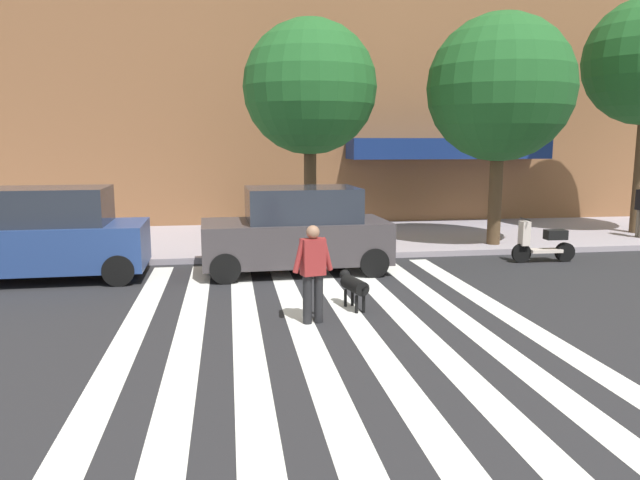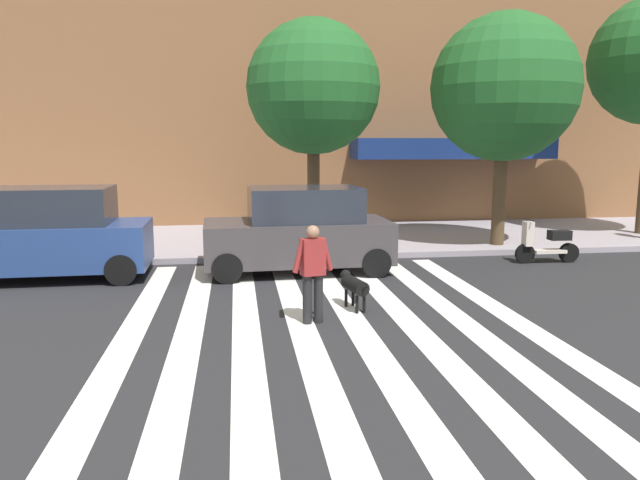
# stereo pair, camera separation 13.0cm
# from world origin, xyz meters

# --- Properties ---
(ground_plane) EXTENTS (160.00, 160.00, 0.00)m
(ground_plane) POSITION_xyz_m (0.00, 7.48, 0.00)
(ground_plane) COLOR #232326
(sidewalk_far) EXTENTS (80.00, 6.00, 0.15)m
(sidewalk_far) POSITION_xyz_m (0.00, 17.95, 0.07)
(sidewalk_far) COLOR #999098
(sidewalk_far) RESTS_ON ground_plane
(crosswalk_stripes) EXTENTS (6.75, 14.35, 0.01)m
(crosswalk_stripes) POSITION_xyz_m (-0.81, 7.48, 0.00)
(crosswalk_stripes) COLOR silver
(crosswalk_stripes) RESTS_ON ground_plane
(parked_car_near_curb) EXTENTS (4.87, 2.03, 2.01)m
(parked_car_near_curb) POSITION_xyz_m (-6.59, 13.74, 0.98)
(parked_car_near_curb) COLOR navy
(parked_car_near_curb) RESTS_ON ground_plane
(parked_car_behind_first) EXTENTS (4.29, 2.17, 1.95)m
(parked_car_behind_first) POSITION_xyz_m (-0.85, 13.74, 0.95)
(parked_car_behind_first) COLOR #3B3638
(parked_car_behind_first) RESTS_ON ground_plane
(parked_scooter) EXTENTS (1.63, 0.50, 1.11)m
(parked_scooter) POSITION_xyz_m (5.35, 13.89, 0.48)
(parked_scooter) COLOR black
(parked_scooter) RESTS_ON ground_plane
(street_tree_nearest) EXTENTS (3.61, 3.61, 6.08)m
(street_tree_nearest) POSITION_xyz_m (-0.15, 16.62, 4.41)
(street_tree_nearest) COLOR #4C3823
(street_tree_nearest) RESTS_ON sidewalk_far
(street_tree_middle) EXTENTS (3.94, 3.94, 6.23)m
(street_tree_middle) POSITION_xyz_m (4.91, 15.80, 4.39)
(street_tree_middle) COLOR #4C3823
(street_tree_middle) RESTS_ON sidewalk_far
(pedestrian_dog_walker) EXTENTS (0.70, 0.32, 1.64)m
(pedestrian_dog_walker) POSITION_xyz_m (-1.05, 9.71, 0.93)
(pedestrian_dog_walker) COLOR black
(pedestrian_dog_walker) RESTS_ON ground_plane
(dog_on_leash) EXTENTS (0.42, 1.06, 0.65)m
(dog_on_leash) POSITION_xyz_m (-0.22, 10.45, 0.44)
(dog_on_leash) COLOR black
(dog_on_leash) RESTS_ON ground_plane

